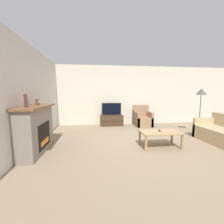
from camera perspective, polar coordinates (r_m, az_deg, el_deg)
name	(u,v)px	position (r m, az deg, el deg)	size (l,w,h in m)	color
ground_plane	(145,145)	(4.41, 12.36, -12.16)	(24.00, 24.00, 0.00)	#89755B
wall_back	(124,95)	(7.08, 4.49, 6.32)	(12.00, 0.06, 2.70)	beige
wall_left	(26,97)	(4.25, -29.89, 4.93)	(0.06, 12.00, 2.70)	beige
fireplace	(36,129)	(4.13, -27.02, -5.67)	(0.51, 1.62, 1.15)	slate
mantel_vase_left	(26,101)	(3.59, -30.02, 3.74)	(0.07, 0.07, 0.29)	#512D23
mantel_clock	(37,102)	(4.19, -26.53, 3.40)	(0.08, 0.11, 0.15)	brown
tv_stand	(111,120)	(6.78, -0.19, -3.16)	(1.01, 0.48, 0.47)	#422D1E
tv	(111,110)	(6.71, -0.19, 0.95)	(0.86, 0.18, 0.55)	black
armchair	(143,119)	(6.85, 11.58, -2.70)	(0.70, 0.76, 0.91)	#937051
coffee_table	(160,133)	(4.27, 17.86, -7.79)	(1.05, 0.59, 0.42)	#A37F56
remote	(159,131)	(4.33, 17.64, -6.76)	(0.08, 0.16, 0.02)	black
floor_lamp	(201,94)	(6.13, 30.85, 5.78)	(0.35, 0.35, 1.61)	black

